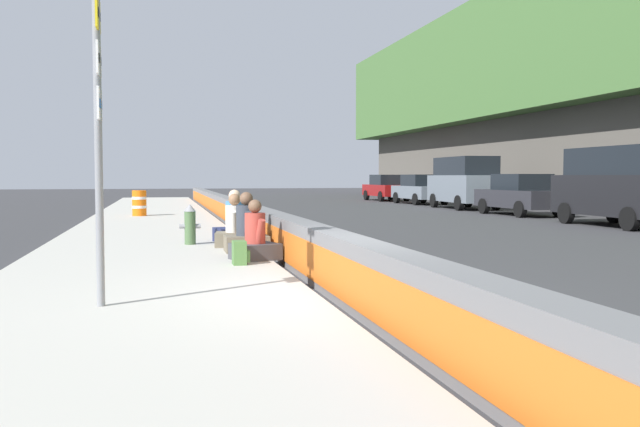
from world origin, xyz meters
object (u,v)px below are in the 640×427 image
object	(u,v)px
seated_person_middle	(246,233)
parked_car_midline	(464,181)
seated_person_rear	(235,230)
parked_car_fourth	(520,194)
backpack	(240,253)
parked_car_far	(420,189)
seated_person_far	(235,225)
construction_barrel	(139,203)
parked_car_farther	(386,188)
seated_person_foreground	(255,241)
fire_hydrant	(190,224)
parked_car_third	(623,185)
route_sign_post	(99,122)

from	to	relation	value
seated_person_middle	parked_car_midline	world-z (taller)	parked_car_midline
seated_person_rear	parked_car_fourth	bearing A→B (deg)	-49.73
backpack	parked_car_far	distance (m)	28.77
seated_person_far	parked_car_fourth	distance (m)	16.30
parked_car_midline	construction_barrel	bearing A→B (deg)	107.32
seated_person_middle	construction_barrel	world-z (taller)	seated_person_middle
parked_car_farther	seated_person_foreground	bearing A→B (deg)	157.05
seated_person_foreground	parked_car_farther	bearing A→B (deg)	-22.95
seated_person_foreground	construction_barrel	xyz separation A→B (m)	(14.18, 2.40, 0.14)
seated_person_foreground	backpack	distance (m)	0.73
parked_car_farther	parked_car_fourth	bearing A→B (deg)	-179.86
parked_car_fourth	parked_car_midline	xyz separation A→B (m)	(5.63, -0.15, 0.49)
backpack	construction_barrel	bearing A→B (deg)	7.91
backpack	parked_car_farther	xyz separation A→B (m)	(30.93, -13.17, 0.53)
backpack	parked_car_farther	distance (m)	33.62
fire_hydrant	parked_car_third	xyz separation A→B (m)	(3.93, -13.82, 0.77)
seated_person_foreground	backpack	world-z (taller)	seated_person_foreground
seated_person_middle	seated_person_rear	bearing A→B (deg)	6.51
parked_car_far	parked_car_farther	bearing A→B (deg)	2.08
route_sign_post	parked_car_midline	xyz separation A→B (m)	(22.89, -15.33, -0.88)
fire_hydrant	seated_person_foreground	world-z (taller)	seated_person_foreground
route_sign_post	seated_person_foreground	size ratio (longest dim) A/B	3.36
fire_hydrant	seated_person_far	size ratio (longest dim) A/B	0.75
parked_car_midline	backpack	bearing A→B (deg)	145.73
fire_hydrant	seated_person_foreground	size ratio (longest dim) A/B	0.82
seated_person_foreground	parked_car_far	size ratio (longest dim) A/B	0.23
route_sign_post	seated_person_far	bearing A→B (deg)	-17.58
route_sign_post	construction_barrel	xyz separation A→B (m)	(18.08, 0.09, -1.61)
seated_person_rear	parked_car_midline	distance (m)	21.21
parked_car_third	backpack	bearing A→B (deg)	119.83
parked_car_midline	parked_car_far	distance (m)	5.88
seated_person_middle	seated_person_far	distance (m)	2.07
parked_car_midline	route_sign_post	bearing A→B (deg)	146.19
seated_person_middle	seated_person_far	world-z (taller)	seated_person_far
fire_hydrant	seated_person_rear	size ratio (longest dim) A/B	0.79
parked_car_third	parked_car_farther	xyz separation A→B (m)	(23.39, -0.02, -0.49)
seated_person_rear	parked_car_midline	size ratio (longest dim) A/B	0.22
seated_person_foreground	parked_car_farther	size ratio (longest dim) A/B	0.24
backpack	construction_barrel	distance (m)	14.95
parked_car_fourth	fire_hydrant	bearing A→B (deg)	126.76
seated_person_middle	parked_car_far	bearing A→B (deg)	-28.94
seated_person_rear	parked_car_farther	world-z (taller)	parked_car_farther
fire_hydrant	seated_person_middle	distance (m)	1.97
fire_hydrant	parked_car_midline	distance (m)	21.30
fire_hydrant	seated_person_far	bearing A→B (deg)	-69.05
seated_person_middle	construction_barrel	bearing A→B (deg)	10.59
seated_person_far	seated_person_foreground	bearing A→B (deg)	-179.96
parked_car_midline	parked_car_third	bearing A→B (deg)	178.98
backpack	parked_car_fourth	world-z (taller)	parked_car_fourth
backpack	parked_car_midline	distance (m)	23.75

